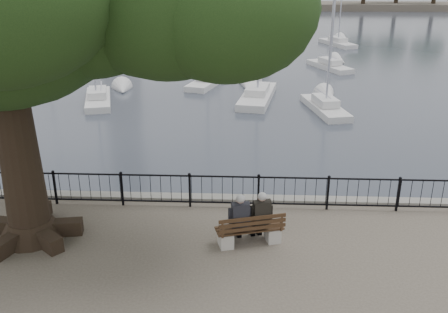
# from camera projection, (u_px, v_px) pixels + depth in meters

# --- Properties ---
(harbor) EXTENTS (260.00, 260.00, 1.20)m
(harbor) POSITION_uv_depth(u_px,v_px,m) (225.00, 214.00, 15.33)
(harbor) COLOR slate
(harbor) RESTS_ON ground
(railing) EXTENTS (22.06, 0.06, 1.00)m
(railing) POSITION_uv_depth(u_px,v_px,m) (224.00, 190.00, 14.48)
(railing) COLOR black
(railing) RESTS_ON ground
(bench) EXTENTS (1.79, 0.96, 0.91)m
(bench) POSITION_uv_depth(u_px,v_px,m) (250.00, 233.00, 12.65)
(bench) COLOR #9E9A92
(bench) RESTS_ON ground
(person_left) EXTENTS (0.54, 0.78, 1.44)m
(person_left) POSITION_uv_depth(u_px,v_px,m) (239.00, 220.00, 12.56)
(person_left) COLOR black
(person_left) RESTS_ON ground
(person_right) EXTENTS (0.54, 0.78, 1.44)m
(person_right) POSITION_uv_depth(u_px,v_px,m) (260.00, 218.00, 12.68)
(person_right) COLOR black
(person_right) RESTS_ON ground
(lion_monument) EXTENTS (6.48, 6.48, 9.44)m
(lion_monument) POSITION_uv_depth(u_px,v_px,m) (260.00, 11.00, 58.20)
(lion_monument) COLOR slate
(lion_monument) RESTS_ON ground
(sailboat_a) EXTENTS (2.61, 5.12, 8.76)m
(sailboat_a) POSITION_uv_depth(u_px,v_px,m) (98.00, 98.00, 29.25)
(sailboat_a) COLOR silver
(sailboat_a) RESTS_ON ground
(sailboat_b) EXTENTS (2.72, 5.15, 11.66)m
(sailboat_b) POSITION_uv_depth(u_px,v_px,m) (208.00, 79.00, 33.49)
(sailboat_b) COLOR silver
(sailboat_b) RESTS_ON ground
(sailboat_c) EXTENTS (2.29, 5.03, 9.96)m
(sailboat_c) POSITION_uv_depth(u_px,v_px,m) (325.00, 106.00, 27.57)
(sailboat_c) COLOR silver
(sailboat_c) RESTS_ON ground
(sailboat_d) EXTENTS (3.18, 4.87, 8.27)m
(sailboat_d) POSITION_uv_depth(u_px,v_px,m) (330.00, 65.00, 38.48)
(sailboat_d) COLOR silver
(sailboat_d) RESTS_ON ground
(sailboat_e) EXTENTS (1.57, 5.15, 12.31)m
(sailboat_e) POSITION_uv_depth(u_px,v_px,m) (48.00, 63.00, 39.03)
(sailboat_e) COLOR silver
(sailboat_e) RESTS_ON ground
(sailboat_f) EXTENTS (2.08, 5.13, 10.40)m
(sailboat_f) POSITION_uv_depth(u_px,v_px,m) (250.00, 47.00, 46.55)
(sailboat_f) COLOR silver
(sailboat_f) RESTS_ON ground
(sailboat_g) EXTENTS (3.21, 5.33, 9.28)m
(sailboat_g) POSITION_uv_depth(u_px,v_px,m) (337.00, 42.00, 49.25)
(sailboat_g) COLOR silver
(sailboat_g) RESTS_ON ground
(sailboat_h) EXTENTS (2.28, 5.65, 12.91)m
(sailboat_h) POSITION_uv_depth(u_px,v_px,m) (220.00, 44.00, 47.77)
(sailboat_h) COLOR silver
(sailboat_h) RESTS_ON ground
(sailboat_i) EXTENTS (2.05, 5.36, 10.00)m
(sailboat_i) POSITION_uv_depth(u_px,v_px,m) (233.00, 39.00, 51.53)
(sailboat_i) COLOR silver
(sailboat_i) RESTS_ON ground
(sailboat_j) EXTENTS (2.53, 6.06, 12.01)m
(sailboat_j) POSITION_uv_depth(u_px,v_px,m) (257.00, 94.00, 29.82)
(sailboat_j) COLOR silver
(sailboat_j) RESTS_ON ground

